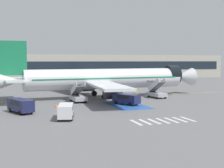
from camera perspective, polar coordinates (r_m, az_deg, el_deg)
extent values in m
plane|color=slate|center=(64.14, -0.30, -2.39)|extent=(600.00, 600.00, 0.00)
cube|color=gold|center=(63.71, -0.98, -2.43)|extent=(76.66, 5.70, 0.01)
cube|color=#2856A8|center=(52.43, 2.87, -3.91)|extent=(5.42, 10.21, 0.01)
cube|color=silver|center=(38.19, 4.41, -7.02)|extent=(0.44, 3.60, 0.01)
cube|color=silver|center=(38.66, 6.07, -6.90)|extent=(0.44, 3.60, 0.01)
cube|color=silver|center=(39.15, 7.68, -6.77)|extent=(0.44, 3.60, 0.01)
cube|color=silver|center=(39.68, 9.25, -6.64)|extent=(0.44, 3.60, 0.01)
cube|color=silver|center=(40.24, 10.78, -6.50)|extent=(0.44, 3.60, 0.01)
cube|color=silver|center=(40.82, 12.27, -6.37)|extent=(0.44, 3.60, 0.01)
cube|color=silver|center=(41.43, 13.71, -6.24)|extent=(0.44, 3.60, 0.01)
cylinder|color=silver|center=(63.38, -0.99, 0.96)|extent=(33.05, 6.41, 4.07)
cone|color=silver|center=(72.22, 12.96, 1.26)|extent=(4.75, 4.30, 3.99)
cone|color=silver|center=(59.23, -18.85, 0.49)|extent=(6.37, 4.33, 3.91)
cylinder|color=black|center=(70.49, 10.94, 1.64)|extent=(2.73, 4.28, 4.11)
cube|color=#197A4C|center=(63.36, -0.99, 1.14)|extent=(30.44, 6.30, 0.24)
cube|color=silver|center=(70.97, -6.24, 0.80)|extent=(8.43, 18.06, 0.44)
cylinder|color=#38383D|center=(70.10, -4.60, -0.39)|extent=(3.20, 2.55, 2.34)
cube|color=silver|center=(53.70, -0.90, -0.31)|extent=(6.06, 17.72, 0.44)
cylinder|color=#38383D|center=(55.83, 0.11, -1.59)|extent=(3.20, 2.55, 2.34)
cube|color=#197A4C|center=(59.17, -18.06, 4.52)|extent=(5.71, 0.77, 6.25)
cube|color=silver|center=(63.17, -17.68, 0.93)|extent=(4.12, 6.76, 0.24)
cube|color=silver|center=(55.48, -17.05, 0.50)|extent=(4.12, 6.76, 0.24)
cylinder|color=#38383D|center=(68.49, 8.02, -0.41)|extent=(0.20, 0.20, 2.95)
cylinder|color=black|center=(68.62, 8.01, -1.64)|extent=(0.86, 0.34, 0.84)
cylinder|color=#38383D|center=(65.90, -3.28, -0.59)|extent=(0.24, 0.24, 2.62)
cylinder|color=black|center=(66.03, -3.28, -1.72)|extent=(1.14, 0.68, 1.10)
cylinder|color=#38383D|center=(60.03, -1.35, -1.07)|extent=(0.24, 0.24, 2.62)
cylinder|color=black|center=(60.16, -1.35, -2.31)|extent=(1.14, 0.68, 1.10)
cube|color=#ADB2BA|center=(63.38, 8.19, -1.88)|extent=(2.54, 4.95, 0.70)
cylinder|color=black|center=(64.41, 6.71, -2.08)|extent=(0.27, 0.71, 0.70)
cylinder|color=black|center=(65.33, 8.15, -2.00)|extent=(0.27, 0.71, 0.70)
cylinder|color=black|center=(61.51, 8.22, -2.40)|extent=(0.27, 0.71, 0.70)
cylinder|color=black|center=(62.47, 9.70, -2.31)|extent=(0.27, 0.71, 0.70)
cube|color=#4C4C51|center=(63.24, 8.20, -0.56)|extent=(1.72, 4.25, 2.36)
cube|color=#4C4C51|center=(65.13, 7.20, 0.57)|extent=(1.72, 1.22, 0.12)
cube|color=silver|center=(62.82, 7.60, -0.15)|extent=(0.38, 4.53, 3.06)
cube|color=silver|center=(63.59, 8.80, -0.11)|extent=(0.38, 4.53, 3.06)
cube|color=#ADB2BA|center=(56.93, -6.26, -2.56)|extent=(2.54, 4.95, 0.70)
cylinder|color=black|center=(58.34, -7.59, -2.76)|extent=(0.27, 0.71, 0.70)
cylinder|color=black|center=(58.83, -5.82, -2.68)|extent=(0.27, 0.71, 0.70)
cylinder|color=black|center=(55.12, -6.71, -3.16)|extent=(0.27, 0.71, 0.70)
cylinder|color=black|center=(55.64, -4.85, -3.08)|extent=(0.27, 0.71, 0.70)
cube|color=#4C4C51|center=(56.79, -6.27, -1.26)|extent=(1.72, 4.24, 2.05)
cube|color=#4C4C51|center=(58.90, -6.88, -0.13)|extent=(1.72, 1.22, 0.12)
cube|color=silver|center=(56.54, -7.02, -0.81)|extent=(0.38, 4.48, 2.77)
cube|color=silver|center=(56.96, -5.53, -0.76)|extent=(0.38, 4.48, 2.77)
cube|color=#38383D|center=(83.31, -9.72, -0.36)|extent=(2.81, 7.81, 0.60)
cube|color=silver|center=(86.97, -10.18, 0.16)|extent=(2.44, 1.81, 1.60)
cube|color=black|center=(87.79, -10.29, 0.41)|extent=(2.00, 0.12, 0.70)
cylinder|color=#B7BCC4|center=(82.87, -9.69, 0.63)|extent=(2.54, 5.40, 2.33)
cylinder|color=gold|center=(82.87, -9.69, 0.63)|extent=(2.39, 0.45, 2.37)
cylinder|color=black|center=(86.50, -10.91, -0.40)|extent=(0.32, 0.97, 0.96)
cylinder|color=black|center=(86.91, -9.37, -0.36)|extent=(0.32, 0.97, 0.96)
cylinder|color=black|center=(82.71, -10.47, -0.61)|extent=(0.32, 0.97, 0.96)
cylinder|color=black|center=(83.14, -8.86, -0.57)|extent=(0.32, 0.97, 0.96)
cylinder|color=black|center=(80.61, -10.21, -0.74)|extent=(0.32, 0.97, 0.96)
cylinder|color=black|center=(81.05, -8.56, -0.69)|extent=(0.32, 0.97, 0.96)
cube|color=#1E234C|center=(46.53, -16.36, -3.70)|extent=(3.73, 5.45, 1.67)
cube|color=black|center=(46.48, -16.37, -3.25)|extent=(2.85, 3.34, 0.60)
cylinder|color=black|center=(47.75, -18.08, -4.55)|extent=(0.44, 0.67, 0.64)
cylinder|color=black|center=(48.43, -16.22, -4.38)|extent=(0.44, 0.67, 0.64)
cylinder|color=black|center=(44.87, -16.47, -5.07)|extent=(0.44, 0.67, 0.64)
cylinder|color=black|center=(45.60, -14.52, -4.89)|extent=(0.44, 0.67, 0.64)
cube|color=#1E234C|center=(53.09, 2.64, -2.66)|extent=(4.05, 5.06, 1.47)
cube|color=black|center=(53.05, 2.64, -2.31)|extent=(2.97, 3.23, 0.53)
cylinder|color=black|center=(53.46, 0.82, -3.40)|extent=(0.50, 0.65, 0.64)
cylinder|color=black|center=(54.76, 1.97, -3.22)|extent=(0.50, 0.65, 0.64)
cylinder|color=black|center=(51.61, 3.33, -3.69)|extent=(0.50, 0.65, 0.64)
cylinder|color=black|center=(52.96, 4.47, -3.49)|extent=(0.50, 0.65, 0.64)
cube|color=silver|center=(40.58, -8.46, -4.82)|extent=(2.74, 4.73, 1.54)
cube|color=black|center=(40.53, -8.47, -4.35)|extent=(2.32, 2.79, 0.56)
cylinder|color=black|center=(39.31, -7.37, -6.25)|extent=(0.34, 0.67, 0.64)
cylinder|color=black|center=(39.42, -9.77, -6.25)|extent=(0.34, 0.67, 0.64)
cylinder|color=black|center=(42.02, -7.21, -5.56)|extent=(0.34, 0.67, 0.64)
cylinder|color=black|center=(42.12, -9.46, -5.56)|extent=(0.34, 0.67, 0.64)
cube|color=gray|center=(59.65, 2.09, -2.65)|extent=(2.92, 2.18, 0.12)
cylinder|color=black|center=(58.97, 1.12, -2.79)|extent=(0.41, 0.21, 0.40)
cylinder|color=black|center=(60.24, 1.07, -2.64)|extent=(0.41, 0.21, 0.40)
cylinder|color=black|center=(59.10, 3.14, -2.78)|extent=(0.41, 0.21, 0.40)
cylinder|color=black|center=(60.36, 3.04, -2.63)|extent=(0.41, 0.21, 0.40)
cylinder|color=gray|center=(58.87, 0.97, -2.42)|extent=(0.05, 0.05, 0.55)
cylinder|color=gray|center=(60.24, 0.92, -2.26)|extent=(0.05, 0.05, 0.55)
cylinder|color=gray|center=(59.02, 3.30, -2.40)|extent=(0.05, 0.05, 0.55)
cylinder|color=gray|center=(60.38, 3.19, -2.25)|extent=(0.05, 0.05, 0.55)
cylinder|color=black|center=(57.53, 0.34, -2.75)|extent=(0.14, 0.14, 0.84)
cylinder|color=black|center=(57.56, 0.17, -2.74)|extent=(0.14, 0.14, 0.84)
cube|color=yellow|center=(57.46, 0.26, -2.00)|extent=(0.47, 0.39, 0.67)
cube|color=silver|center=(57.46, 0.26, -2.00)|extent=(0.49, 0.41, 0.06)
sphere|color=beige|center=(57.41, 0.26, -1.55)|extent=(0.23, 0.23, 0.23)
cylinder|color=#191E38|center=(61.74, 4.46, -2.27)|extent=(0.14, 0.14, 0.85)
cylinder|color=#191E38|center=(61.90, 4.52, -2.26)|extent=(0.14, 0.14, 0.85)
cube|color=yellow|center=(61.74, 4.50, -1.57)|extent=(0.45, 0.45, 0.67)
cube|color=silver|center=(61.74, 4.50, -1.57)|extent=(0.47, 0.47, 0.06)
sphere|color=brown|center=(61.69, 4.50, -1.15)|extent=(0.23, 0.23, 0.23)
cylinder|color=black|center=(61.18, 0.55, -2.30)|extent=(0.14, 0.14, 0.89)
cylinder|color=black|center=(61.29, 0.67, -2.29)|extent=(0.14, 0.14, 0.89)
cube|color=yellow|center=(61.15, 0.61, -1.56)|extent=(0.47, 0.36, 0.70)
cube|color=silver|center=(61.15, 0.61, -1.56)|extent=(0.48, 0.37, 0.06)
sphere|color=brown|center=(61.11, 0.61, -1.12)|extent=(0.24, 0.24, 0.24)
cone|color=orange|center=(61.64, 3.35, -2.38)|extent=(0.57, 0.57, 0.64)
cylinder|color=white|center=(61.63, 3.35, -2.35)|extent=(0.31, 0.31, 0.08)
cone|color=orange|center=(50.67, -10.24, -3.94)|extent=(0.51, 0.51, 0.56)
cylinder|color=white|center=(50.67, -10.24, -3.91)|extent=(0.28, 0.28, 0.07)
cube|color=#B2AD9E|center=(129.10, -3.25, 3.17)|extent=(114.86, 12.00, 9.79)
cube|color=#19232D|center=(123.25, -2.53, 3.35)|extent=(110.26, 0.10, 3.43)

